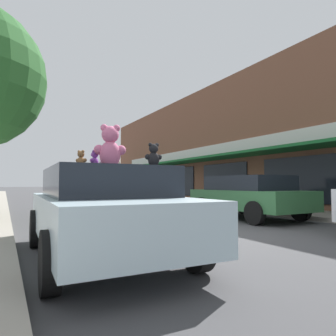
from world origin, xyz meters
TOP-DOWN VIEW (x-y plane):
  - ground_plane at (0.00, 0.00)m, footprint 260.00×260.00m
  - storefront_row at (13.64, 8.10)m, footprint 15.64×35.43m
  - plush_art_car at (-3.08, -0.72)m, footprint 2.21×4.52m
  - teddy_bear_giant at (-3.01, -0.82)m, footprint 0.55×0.37m
  - teddy_bear_black at (-2.51, -1.45)m, footprint 0.28×0.19m
  - teddy_bear_white at (-2.98, -0.40)m, footprint 0.22×0.19m
  - teddy_bear_brown at (-3.46, -0.73)m, footprint 0.18×0.20m
  - teddy_bear_cream at (-2.46, 0.36)m, footprint 0.19×0.12m
  - teddy_bear_purple at (-3.22, -0.67)m, footprint 0.20×0.21m
  - parked_car_far_center at (2.97, 2.24)m, footprint 2.24×4.24m

SIDE VIEW (x-z plane):
  - ground_plane at x=0.00m, z-range 0.00..0.00m
  - plush_art_car at x=-3.08m, z-range 0.07..1.54m
  - parked_car_far_center at x=2.97m, z-range 0.08..1.57m
  - teddy_bear_cream at x=-2.46m, z-range 1.47..1.72m
  - teddy_bear_brown at x=-3.46m, z-range 1.47..1.75m
  - teddy_bear_purple at x=-3.22m, z-range 1.47..1.77m
  - teddy_bear_white at x=-2.98m, z-range 1.47..1.77m
  - teddy_bear_black at x=-2.51m, z-range 1.46..1.84m
  - teddy_bear_giant at x=-3.01m, z-range 1.46..2.19m
  - storefront_row at x=13.64m, z-range 0.00..7.43m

